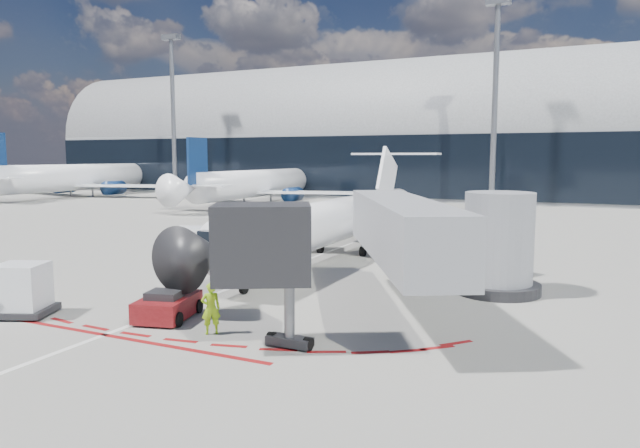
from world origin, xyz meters
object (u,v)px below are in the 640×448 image
at_px(pushback_tug, 168,306).
at_px(ramp_worker, 211,308).
at_px(uld_container, 21,290).
at_px(regional_jet, 333,220).

distance_m(pushback_tug, ramp_worker, 2.92).
height_order(ramp_worker, uld_container, uld_container).
distance_m(regional_jet, pushback_tug, 15.51).
relative_size(pushback_tug, ramp_worker, 2.44).
xyz_separation_m(regional_jet, uld_container, (-6.19, -17.52, -1.37)).
height_order(regional_jet, pushback_tug, regional_jet).
relative_size(ramp_worker, uld_container, 0.67).
distance_m(regional_jet, uld_container, 18.63).
xyz_separation_m(ramp_worker, uld_container, (-8.42, -1.25, 0.10)).
xyz_separation_m(regional_jet, ramp_worker, (2.24, -16.27, -1.47)).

